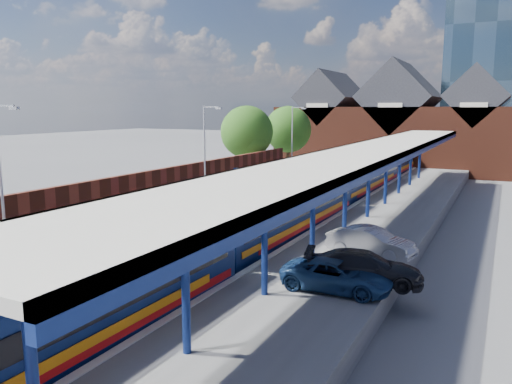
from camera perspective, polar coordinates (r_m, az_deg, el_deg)
ground at (r=40.62m, az=8.16°, el=-1.64°), size 240.00×240.00×0.00m
ballast_bed at (r=31.52m, az=2.30°, el=-4.74°), size 6.00×76.00×0.06m
rails at (r=31.50m, az=2.30°, el=-4.58°), size 4.51×76.00×0.14m
left_platform at (r=34.00m, az=-6.17°, el=-2.92°), size 5.00×76.00×1.00m
right_platform at (r=29.51m, az=13.01°, el=-5.03°), size 6.00×76.00×1.00m
coping_left at (r=32.69m, az=-2.72°, el=-2.43°), size 0.30×76.00×0.05m
coping_right at (r=30.16m, az=7.77°, el=-3.53°), size 0.30×76.00×0.05m
yellow_line at (r=32.99m, az=-3.63°, el=-2.37°), size 0.14×76.00×0.01m
train at (r=36.12m, az=8.49°, el=0.38°), size 3.07×65.94×3.45m
canopy at (r=30.72m, az=13.28°, el=4.53°), size 4.50×52.00×4.48m
lamp_post_b at (r=23.66m, az=-26.99°, el=1.70°), size 1.48×0.18×7.00m
lamp_post_c at (r=35.47m, az=-5.71°, el=4.95°), size 1.48×0.18×7.00m
lamp_post_d at (r=49.68m, az=4.29°, el=6.26°), size 1.48×0.18×7.00m
platform_sign at (r=36.73m, az=-2.19°, el=1.53°), size 0.55×0.08×2.50m
brick_wall at (r=30.24m, az=-17.09°, el=-1.07°), size 0.35×50.00×3.86m
station_building at (r=67.06m, az=16.04°, el=7.14°), size 30.00×12.12×13.78m
glass_tower at (r=88.73m, az=25.97°, el=16.63°), size 14.20×14.20×40.30m
tree_near at (r=49.46m, az=-0.94°, el=6.69°), size 5.20×5.20×8.10m
tree_far at (r=56.25m, az=3.79°, el=7.01°), size 5.20×5.20×8.10m
parked_car_silver at (r=23.89m, az=12.99°, el=-5.57°), size 4.23×2.04×1.34m
parked_car_dark at (r=20.08m, az=12.19°, el=-8.47°), size 4.85×2.88×1.32m
parked_car_blue at (r=19.29m, az=9.20°, el=-9.38°), size 4.20×2.00×1.15m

